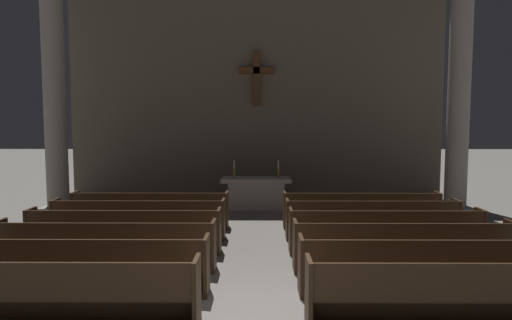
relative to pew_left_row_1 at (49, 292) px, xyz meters
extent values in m
cube|color=#422B19|center=(0.00, 0.04, -0.05)|extent=(3.95, 0.40, 0.05)
cube|color=#422B19|center=(0.00, -0.18, 0.22)|extent=(3.95, 0.05, 0.50)
cube|color=#422B19|center=(0.00, 0.22, -0.28)|extent=(3.95, 0.04, 0.40)
cube|color=#422B19|center=(2.00, 0.02, 0.00)|extent=(0.06, 0.50, 0.95)
cube|color=#422B19|center=(0.00, 1.19, -0.05)|extent=(3.95, 0.40, 0.05)
cube|color=#422B19|center=(0.00, 0.96, 0.22)|extent=(3.95, 0.05, 0.50)
cube|color=#422B19|center=(0.00, 1.37, -0.28)|extent=(3.95, 0.04, 0.40)
cube|color=#422B19|center=(2.00, 1.17, 0.00)|extent=(0.06, 0.50, 0.95)
cube|color=#422B19|center=(0.00, 2.33, -0.05)|extent=(3.95, 0.40, 0.05)
cube|color=#422B19|center=(0.00, 2.11, 0.22)|extent=(3.95, 0.05, 0.50)
cube|color=#422B19|center=(0.00, 2.51, -0.28)|extent=(3.95, 0.04, 0.40)
cube|color=#422B19|center=(2.00, 2.31, 0.00)|extent=(0.06, 0.50, 0.95)
cube|color=#422B19|center=(-2.00, 2.31, 0.00)|extent=(0.06, 0.50, 0.95)
cube|color=#422B19|center=(0.00, 3.48, -0.05)|extent=(3.95, 0.40, 0.05)
cube|color=#422B19|center=(0.00, 3.25, 0.22)|extent=(3.95, 0.05, 0.50)
cube|color=#422B19|center=(0.00, 3.66, -0.28)|extent=(3.95, 0.04, 0.40)
cube|color=#422B19|center=(2.00, 3.46, 0.00)|extent=(0.06, 0.50, 0.95)
cube|color=#422B19|center=(-2.00, 3.46, 0.00)|extent=(0.06, 0.50, 0.95)
cube|color=#422B19|center=(0.00, 4.63, -0.05)|extent=(3.95, 0.40, 0.05)
cube|color=#422B19|center=(0.00, 4.40, 0.22)|extent=(3.95, 0.05, 0.50)
cube|color=#422B19|center=(0.00, 4.81, -0.28)|extent=(3.95, 0.04, 0.40)
cube|color=#422B19|center=(2.00, 4.61, 0.00)|extent=(0.06, 0.50, 0.95)
cube|color=#422B19|center=(-2.00, 4.61, 0.00)|extent=(0.06, 0.50, 0.95)
cube|color=#422B19|center=(0.00, 5.77, -0.05)|extent=(3.95, 0.40, 0.05)
cube|color=#422B19|center=(0.00, 5.55, 0.22)|extent=(3.95, 0.05, 0.50)
cube|color=#422B19|center=(0.00, 5.95, -0.28)|extent=(3.95, 0.04, 0.40)
cube|color=#422B19|center=(2.00, 5.75, 0.00)|extent=(0.06, 0.50, 0.95)
cube|color=#422B19|center=(-2.00, 5.75, 0.00)|extent=(0.06, 0.50, 0.95)
cube|color=#422B19|center=(5.52, 0.04, -0.05)|extent=(3.95, 0.40, 0.05)
cube|color=#422B19|center=(5.52, -0.18, 0.22)|extent=(3.95, 0.05, 0.50)
cube|color=#422B19|center=(5.52, 0.22, -0.28)|extent=(3.95, 0.04, 0.40)
cube|color=#422B19|center=(3.52, 0.02, 0.00)|extent=(0.06, 0.50, 0.95)
cube|color=#422B19|center=(5.52, 1.19, -0.05)|extent=(3.95, 0.40, 0.05)
cube|color=#422B19|center=(5.52, 0.96, 0.22)|extent=(3.95, 0.05, 0.50)
cube|color=#422B19|center=(5.52, 1.37, -0.28)|extent=(3.95, 0.04, 0.40)
cube|color=#422B19|center=(3.52, 1.17, 0.00)|extent=(0.06, 0.50, 0.95)
cube|color=#422B19|center=(5.52, 2.33, -0.05)|extent=(3.95, 0.40, 0.05)
cube|color=#422B19|center=(5.52, 2.11, 0.22)|extent=(3.95, 0.05, 0.50)
cube|color=#422B19|center=(5.52, 2.51, -0.28)|extent=(3.95, 0.04, 0.40)
cube|color=#422B19|center=(3.52, 2.31, 0.00)|extent=(0.06, 0.50, 0.95)
cube|color=#422B19|center=(7.53, 2.31, 0.00)|extent=(0.06, 0.50, 0.95)
cube|color=#422B19|center=(5.52, 3.48, -0.05)|extent=(3.95, 0.40, 0.05)
cube|color=#422B19|center=(5.52, 3.25, 0.22)|extent=(3.95, 0.05, 0.50)
cube|color=#422B19|center=(5.52, 3.66, -0.28)|extent=(3.95, 0.04, 0.40)
cube|color=#422B19|center=(3.52, 3.46, 0.00)|extent=(0.06, 0.50, 0.95)
cube|color=#422B19|center=(7.53, 3.46, 0.00)|extent=(0.06, 0.50, 0.95)
cube|color=#422B19|center=(5.52, 4.63, -0.05)|extent=(3.95, 0.40, 0.05)
cube|color=#422B19|center=(5.52, 4.40, 0.22)|extent=(3.95, 0.05, 0.50)
cube|color=#422B19|center=(5.52, 4.81, -0.28)|extent=(3.95, 0.04, 0.40)
cube|color=#422B19|center=(3.52, 4.61, 0.00)|extent=(0.06, 0.50, 0.95)
cube|color=#422B19|center=(7.53, 4.61, 0.00)|extent=(0.06, 0.50, 0.95)
cube|color=#422B19|center=(5.52, 5.77, -0.05)|extent=(3.95, 0.40, 0.05)
cube|color=#422B19|center=(5.52, 5.55, 0.22)|extent=(3.95, 0.05, 0.50)
cube|color=#422B19|center=(5.52, 5.95, -0.28)|extent=(3.95, 0.04, 0.40)
cube|color=#422B19|center=(3.52, 5.75, 0.00)|extent=(0.06, 0.50, 0.95)
cube|color=#422B19|center=(7.53, 5.75, 0.00)|extent=(0.06, 0.50, 0.95)
cube|color=#ADA89E|center=(-3.31, 7.68, -0.38)|extent=(0.90, 0.90, 0.20)
cylinder|color=#ADA89E|center=(-3.31, 7.68, 2.88)|extent=(0.65, 0.65, 6.72)
cube|color=#ADA89E|center=(8.83, 7.68, -0.38)|extent=(0.90, 0.90, 0.20)
cylinder|color=#ADA89E|center=(8.83, 7.68, 2.88)|extent=(0.65, 0.65, 6.72)
cube|color=#BCB7AD|center=(2.76, 8.26, -0.04)|extent=(1.76, 0.72, 0.88)
cube|color=#BCB7AD|center=(2.76, 8.26, 0.46)|extent=(2.20, 0.90, 0.12)
cube|color=silver|center=(2.76, 8.26, 0.53)|extent=(2.09, 0.86, 0.01)
cylinder|color=#B79338|center=(2.06, 8.26, 0.54)|extent=(0.16, 0.16, 0.02)
cylinder|color=#B79338|center=(2.06, 8.26, 0.68)|extent=(0.07, 0.07, 0.31)
cylinder|color=silver|center=(2.06, 8.26, 0.96)|extent=(0.04, 0.04, 0.25)
cylinder|color=#B79338|center=(3.46, 8.26, 0.54)|extent=(0.16, 0.16, 0.02)
cylinder|color=#B79338|center=(3.46, 8.26, 0.68)|extent=(0.07, 0.07, 0.31)
cylinder|color=silver|center=(3.46, 8.26, 0.96)|extent=(0.04, 0.04, 0.25)
cube|color=#706656|center=(2.76, 10.23, 3.42)|extent=(13.17, 0.25, 7.79)
cube|color=brown|center=(2.76, 9.99, 3.80)|extent=(0.23, 0.23, 1.90)
cube|color=brown|center=(2.76, 9.99, 4.09)|extent=(1.21, 0.23, 0.23)
camera|label=1|loc=(2.84, -5.87, 2.30)|focal=31.48mm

